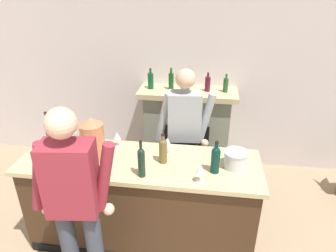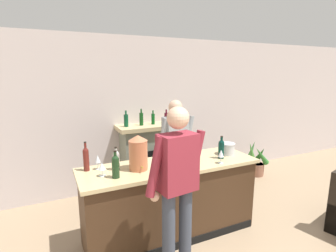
{
  "view_description": "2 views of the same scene",
  "coord_description": "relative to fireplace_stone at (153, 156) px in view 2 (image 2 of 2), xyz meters",
  "views": [
    {
      "loc": [
        0.5,
        0.01,
        2.53
      ],
      "look_at": [
        0.1,
        2.88,
        1.11
      ],
      "focal_mm": 32.0,
      "sensor_mm": 36.0,
      "label": 1
    },
    {
      "loc": [
        -1.48,
        -0.48,
        2.13
      ],
      "look_at": [
        0.11,
        2.91,
        1.36
      ],
      "focal_mm": 28.0,
      "sensor_mm": 36.0,
      "label": 2
    }
  ],
  "objects": [
    {
      "name": "wine_bottle_riesling_slim",
      "position": [
        -1.02,
        -1.35,
        0.49
      ],
      "size": [
        0.08,
        0.08,
        0.28
      ],
      "color": "#B2BAB6",
      "rests_on": "bar_counter"
    },
    {
      "name": "wine_glass_by_dispenser",
      "position": [
        -0.63,
        -1.2,
        0.48
      ],
      "size": [
        0.08,
        0.08,
        0.16
      ],
      "color": "silver",
      "rests_on": "bar_counter"
    },
    {
      "name": "wine_bottle_rose_blush",
      "position": [
        -0.26,
        -1.68,
        0.52
      ],
      "size": [
        0.06,
        0.06,
        0.35
      ],
      "color": "black",
      "rests_on": "bar_counter"
    },
    {
      "name": "wine_bottle_chardonnay_pale",
      "position": [
        -1.09,
        -1.59,
        0.51
      ],
      "size": [
        0.08,
        0.08,
        0.31
      ],
      "color": "#1D3A1E",
      "rests_on": "bar_counter"
    },
    {
      "name": "wine_bottle_merlot_tall",
      "position": [
        -1.34,
        -1.23,
        0.52
      ],
      "size": [
        0.07,
        0.07,
        0.35
      ],
      "color": "maroon",
      "rests_on": "bar_counter"
    },
    {
      "name": "wall_back_panel",
      "position": [
        -0.24,
        0.26,
        0.75
      ],
      "size": [
        12.0,
        0.07,
        2.75
      ],
      "color": "silver",
      "rests_on": "ground_plane"
    },
    {
      "name": "ice_bucket_steel",
      "position": [
        0.55,
        -1.43,
        0.45
      ],
      "size": [
        0.22,
        0.22,
        0.16
      ],
      "color": "silver",
      "rests_on": "bar_counter"
    },
    {
      "name": "wine_bottle_burgundy_dark",
      "position": [
        0.37,
        -1.53,
        0.51
      ],
      "size": [
        0.08,
        0.08,
        0.31
      ],
      "color": "#082E27",
      "rests_on": "bar_counter"
    },
    {
      "name": "fireplace_stone",
      "position": [
        0.0,
        0.0,
        0.0
      ],
      "size": [
        1.31,
        0.52,
        1.51
      ],
      "color": "gray",
      "rests_on": "ground_plane"
    },
    {
      "name": "wine_glass_front_right",
      "position": [
        -1.21,
        -1.48,
        0.48
      ],
      "size": [
        0.08,
        0.08,
        0.16
      ],
      "color": "silver",
      "rests_on": "bar_counter"
    },
    {
      "name": "wine_bottle_cabernet_heavy",
      "position": [
        -0.11,
        -1.44,
        0.5
      ],
      "size": [
        0.08,
        0.08,
        0.29
      ],
      "color": "brown",
      "rests_on": "bar_counter"
    },
    {
      "name": "potted_plant_corner",
      "position": [
        2.17,
        -0.35,
        -0.33
      ],
      "size": [
        0.38,
        0.43,
        0.71
      ],
      "color": "#95614B",
      "rests_on": "ground_plane"
    },
    {
      "name": "wine_glass_mid_counter",
      "position": [
        -0.09,
        -1.29,
        0.5
      ],
      "size": [
        0.08,
        0.08,
        0.18
      ],
      "color": "silver",
      "rests_on": "bar_counter"
    },
    {
      "name": "bar_counter",
      "position": [
        -0.34,
        -1.44,
        -0.12
      ],
      "size": [
        2.3,
        0.72,
        0.99
      ],
      "color": "#3E2818",
      "rests_on": "ground_plane"
    },
    {
      "name": "person_bartender",
      "position": [
        0.03,
        -0.83,
        0.33
      ],
      "size": [
        0.66,
        0.33,
        1.72
      ],
      "color": "black",
      "rests_on": "ground_plane"
    },
    {
      "name": "wine_glass_back_row",
      "position": [
        -1.22,
        -1.25,
        0.49
      ],
      "size": [
        0.07,
        0.07,
        0.18
      ],
      "color": "silver",
      "rests_on": "bar_counter"
    },
    {
      "name": "wine_glass_near_bucket",
      "position": [
        0.24,
        -1.7,
        0.49
      ],
      "size": [
        0.08,
        0.08,
        0.18
      ],
      "color": "silver",
      "rests_on": "bar_counter"
    },
    {
      "name": "person_customer",
      "position": [
        -0.64,
        -2.2,
        0.4
      ],
      "size": [
        0.66,
        0.34,
        1.83
      ],
      "color": "#383E4B",
      "rests_on": "ground_plane"
    },
    {
      "name": "copper_dispenser",
      "position": [
        -0.78,
        -1.45,
        0.58
      ],
      "size": [
        0.23,
        0.26,
        0.42
      ],
      "color": "#C8724C",
      "rests_on": "bar_counter"
    }
  ]
}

